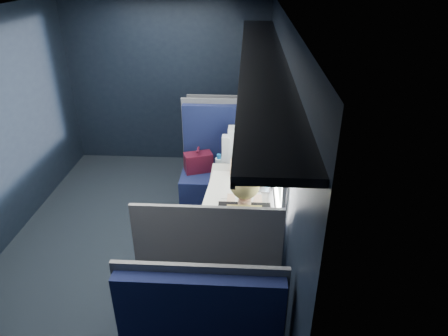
# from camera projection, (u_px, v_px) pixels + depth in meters

# --- Properties ---
(ground) EXTENTS (2.80, 4.20, 0.01)m
(ground) POSITION_uv_depth(u_px,v_px,m) (140.00, 245.00, 4.26)
(ground) COLOR black
(room_shell) EXTENTS (3.00, 4.40, 2.40)m
(room_shell) POSITION_uv_depth(u_px,v_px,m) (126.00, 113.00, 3.56)
(room_shell) COLOR black
(room_shell) RESTS_ON ground
(table) EXTENTS (0.62, 1.00, 0.74)m
(table) POSITION_uv_depth(u_px,v_px,m) (238.00, 194.00, 3.89)
(table) COLOR #54565E
(table) RESTS_ON ground
(seat_bay_near) EXTENTS (1.04, 0.62, 1.26)m
(seat_bay_near) POSITION_uv_depth(u_px,v_px,m) (223.00, 173.00, 4.79)
(seat_bay_near) COLOR #0C1135
(seat_bay_near) RESTS_ON ground
(seat_bay_far) EXTENTS (1.04, 0.62, 1.26)m
(seat_bay_far) POSITION_uv_depth(u_px,v_px,m) (212.00, 276.00, 3.25)
(seat_bay_far) COLOR #0C1135
(seat_bay_far) RESTS_ON ground
(seat_row_front) EXTENTS (1.04, 0.51, 1.16)m
(seat_row_front) POSITION_uv_depth(u_px,v_px,m) (228.00, 142.00, 5.61)
(seat_row_front) COLOR #0C1135
(seat_row_front) RESTS_ON ground
(man) EXTENTS (0.53, 0.56, 1.32)m
(man) POSITION_uv_depth(u_px,v_px,m) (245.00, 158.00, 4.48)
(man) COLOR black
(man) RESTS_ON ground
(woman) EXTENTS (0.53, 0.56, 1.32)m
(woman) POSITION_uv_depth(u_px,v_px,m) (244.00, 233.00, 3.23)
(woman) COLOR black
(woman) RESTS_ON ground
(papers) EXTENTS (0.57, 0.78, 0.01)m
(papers) POSITION_uv_depth(u_px,v_px,m) (234.00, 191.00, 3.80)
(papers) COLOR white
(papers) RESTS_ON table
(laptop) EXTENTS (0.26, 0.33, 0.23)m
(laptop) POSITION_uv_depth(u_px,v_px,m) (264.00, 179.00, 3.88)
(laptop) COLOR silver
(laptop) RESTS_ON table
(bottle_small) EXTENTS (0.06, 0.06, 0.22)m
(bottle_small) POSITION_uv_depth(u_px,v_px,m) (268.00, 165.00, 4.07)
(bottle_small) COLOR silver
(bottle_small) RESTS_ON table
(cup) EXTENTS (0.07, 0.07, 0.09)m
(cup) POSITION_uv_depth(u_px,v_px,m) (267.00, 168.00, 4.12)
(cup) COLOR white
(cup) RESTS_ON table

